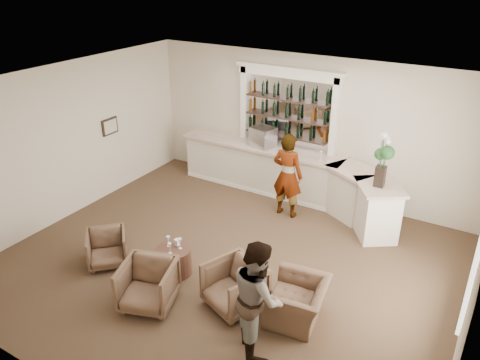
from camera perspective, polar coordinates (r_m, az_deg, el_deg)
name	(u,v)px	position (r m, az deg, el deg)	size (l,w,h in m)	color
ground	(228,263)	(8.90, -1.52, -10.09)	(8.00, 8.00, 0.00)	#4C3426
room_shell	(255,136)	(8.28, 1.89, 5.40)	(8.04, 7.02, 3.32)	beige
bar_counter	(290,176)	(10.98, 6.10, 0.50)	(5.72, 1.80, 1.14)	white
back_bar_alcove	(287,109)	(10.95, 5.78, 8.61)	(2.64, 0.25, 3.00)	white
cocktail_table	(174,261)	(8.61, -8.07, -9.72)	(0.64, 0.64, 0.50)	#4E2F21
sommelier	(288,175)	(10.10, 5.82, 0.56)	(0.69, 0.45, 1.89)	gray
guest	(258,297)	(6.74, 2.19, -14.04)	(0.86, 0.67, 1.78)	gray
armchair_left	(107,248)	(9.06, -15.92, -8.00)	(0.70, 0.72, 0.66)	brown
armchair_center	(148,285)	(7.89, -11.17, -12.43)	(0.83, 0.86, 0.78)	brown
armchair_right	(235,286)	(7.72, -0.66, -12.80)	(0.83, 0.86, 0.78)	brown
armchair_far	(297,301)	(7.59, 6.97, -14.46)	(1.00, 0.87, 0.65)	brown
espresso_machine	(263,137)	(11.04, 2.81, 5.26)	(0.53, 0.45, 0.47)	#ABABAF
flower_vase	(383,157)	(9.30, 17.01, 2.75)	(0.29, 0.29, 1.10)	black
wine_glass_bar_left	(267,143)	(11.05, 3.27, 4.55)	(0.07, 0.07, 0.21)	white
wine_glass_bar_right	(321,156)	(10.44, 9.81, 2.92)	(0.07, 0.07, 0.21)	white
wine_glass_tbl_a	(168,241)	(8.50, -8.72, -7.41)	(0.07, 0.07, 0.21)	white
wine_glass_tbl_b	(180,244)	(8.41, -7.33, -7.69)	(0.07, 0.07, 0.21)	white
wine_glass_tbl_c	(170,248)	(8.31, -8.55, -8.23)	(0.07, 0.07, 0.21)	white
napkin_holder	(177,242)	(8.54, -7.71, -7.53)	(0.08, 0.08, 0.12)	white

